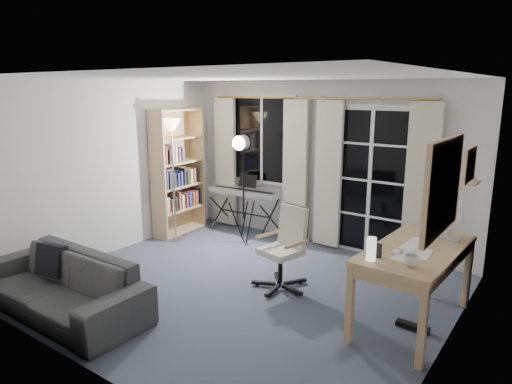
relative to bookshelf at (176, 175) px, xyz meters
The scene contains 17 objects.
floor 2.58m from the bookshelf, 27.36° to the right, with size 4.50×4.00×0.02m, color #394354.
window 1.49m from the bookshelf, 39.12° to the left, with size 1.20×0.08×1.40m.
french_door 3.01m from the bookshelf, 16.90° to the left, with size 1.32×0.09×2.11m.
curtains 2.14m from the bookshelf, 21.46° to the left, with size 3.60×0.07×2.13m.
bookshelf is the anchor object (origin of this frame).
torchiere_lamp 0.67m from the bookshelf, 49.80° to the right, with size 0.38×0.38×1.85m.
keyboard_piano 1.12m from the bookshelf, 33.25° to the left, with size 1.23×0.64×0.88m.
studio_light 1.24m from the bookshelf, ahead, with size 0.30×0.33×1.66m.
office_chair 2.65m from the bookshelf, 15.86° to the right, with size 0.66×0.66×0.96m.
desk 4.09m from the bookshelf, 10.89° to the right, with size 0.81×1.51×0.79m.
monitor 4.22m from the bookshelf, ahead, with size 0.20×0.57×0.50m.
desk_clutter 4.07m from the bookshelf, 14.32° to the right, with size 0.49×0.89×1.00m.
mug 4.30m from the bookshelf, 17.20° to the right, with size 0.13×0.10×0.13m, color silver.
wall_mirror 4.62m from the bookshelf, 18.44° to the right, with size 0.04×0.94×0.74m.
framed_print 4.44m from the bookshelf, ahead, with size 0.03×0.42×0.32m.
wall_shelf 4.31m from the bookshelf, ahead, with size 0.16×0.30×0.18m.
sofa 2.87m from the bookshelf, 70.05° to the right, with size 2.06×0.61×0.81m.
Camera 1 is at (3.04, -3.93, 2.28)m, focal length 32.00 mm.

